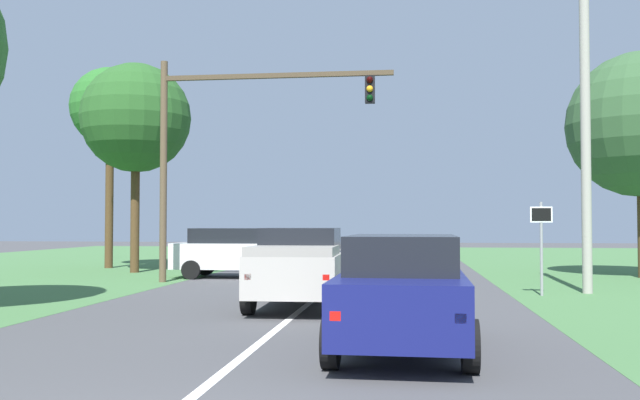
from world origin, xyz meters
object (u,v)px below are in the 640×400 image
at_px(pickup_truck_lead, 302,266).
at_px(extra_tree_2, 136,119).
at_px(crossing_suv_far, 234,252).
at_px(extra_tree_1, 110,109).
at_px(keep_moving_sign, 541,236).
at_px(red_suv_near, 402,290).
at_px(traffic_light, 224,134).
at_px(utility_pole_right, 585,112).

relative_size(pickup_truck_lead, extra_tree_2, 0.58).
xyz_separation_m(crossing_suv_far, extra_tree_1, (-7.00, 4.81, 6.26)).
bearing_deg(extra_tree_1, extra_tree_2, -49.51).
bearing_deg(pickup_truck_lead, keep_moving_sign, 29.70).
xyz_separation_m(red_suv_near, extra_tree_2, (-10.99, 16.42, 5.36)).
bearing_deg(traffic_light, crossing_suv_far, 94.74).
height_order(red_suv_near, keep_moving_sign, keep_moving_sign).
height_order(red_suv_near, crossing_suv_far, crossing_suv_far).
xyz_separation_m(keep_moving_sign, utility_pole_right, (1.42, 0.84, 3.54)).
distance_m(traffic_light, crossing_suv_far, 4.68).
bearing_deg(keep_moving_sign, extra_tree_1, 149.20).
height_order(pickup_truck_lead, utility_pole_right, utility_pole_right).
distance_m(red_suv_near, crossing_suv_far, 15.63).
height_order(crossing_suv_far, extra_tree_2, extra_tree_2).
relative_size(keep_moving_sign, utility_pole_right, 0.25).
bearing_deg(red_suv_near, keep_moving_sign, 67.22).
relative_size(pickup_truck_lead, extra_tree_1, 0.55).
height_order(pickup_truck_lead, extra_tree_2, extra_tree_2).
bearing_deg(traffic_light, pickup_truck_lead, -60.87).
height_order(pickup_truck_lead, extra_tree_1, extra_tree_1).
bearing_deg(crossing_suv_far, traffic_light, -85.26).
bearing_deg(keep_moving_sign, crossing_suv_far, 151.97).
relative_size(keep_moving_sign, extra_tree_1, 0.29).
distance_m(red_suv_near, extra_tree_2, 20.47).
distance_m(pickup_truck_lead, traffic_light, 8.59).
distance_m(red_suv_near, utility_pole_right, 11.86).
xyz_separation_m(red_suv_near, traffic_light, (-6.10, 12.04, 4.09)).
bearing_deg(pickup_truck_lead, crossing_suv_far, 113.56).
distance_m(traffic_light, extra_tree_2, 6.68).
xyz_separation_m(utility_pole_right, extra_tree_1, (-18.47, 9.32, 2.02)).
bearing_deg(utility_pole_right, crossing_suv_far, 158.53).
bearing_deg(pickup_truck_lead, utility_pole_right, 29.87).
xyz_separation_m(pickup_truck_lead, keep_moving_sign, (6.18, 3.53, 0.68)).
distance_m(pickup_truck_lead, extra_tree_2, 14.92).
bearing_deg(crossing_suv_far, pickup_truck_lead, -66.44).
height_order(red_suv_near, traffic_light, traffic_light).
height_order(keep_moving_sign, utility_pole_right, utility_pole_right).
bearing_deg(extra_tree_2, red_suv_near, -56.21).
relative_size(red_suv_near, keep_moving_sign, 1.79).
distance_m(keep_moving_sign, utility_pole_right, 3.91).
bearing_deg(keep_moving_sign, extra_tree_2, 153.15).
distance_m(pickup_truck_lead, extra_tree_1, 18.56).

